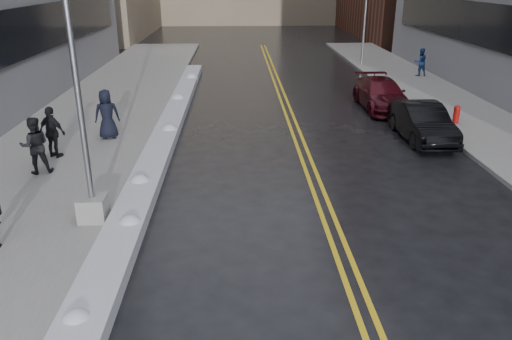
{
  "coord_description": "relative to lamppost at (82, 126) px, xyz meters",
  "views": [
    {
      "loc": [
        0.24,
        -9.05,
        5.75
      ],
      "look_at": [
        0.67,
        2.22,
        1.3
      ],
      "focal_mm": 35.0,
      "sensor_mm": 36.0,
      "label": 1
    }
  ],
  "objects": [
    {
      "name": "pedestrian_b",
      "position": [
        -2.48,
        3.19,
        -1.52
      ],
      "size": [
        1.01,
        0.9,
        1.72
      ],
      "primitive_type": "imported",
      "rotation": [
        0.0,
        0.0,
        3.49
      ],
      "color": "black",
      "rests_on": "sidewalk_west"
    },
    {
      "name": "traffic_signal",
      "position": [
        11.8,
        22.0,
        0.87
      ],
      "size": [
        0.16,
        0.2,
        6.0
      ],
      "color": "gray",
      "rests_on": "sidewalk_east"
    },
    {
      "name": "pedestrian_east",
      "position": [
        14.26,
        17.95,
        -1.59
      ],
      "size": [
        0.84,
        0.69,
        1.59
      ],
      "primitive_type": "imported",
      "rotation": [
        0.0,
        0.0,
        3.26
      ],
      "color": "navy",
      "rests_on": "sidewalk_east"
    },
    {
      "name": "lane_line_left",
      "position": [
        5.65,
        8.0,
        -2.53
      ],
      "size": [
        0.12,
        50.0,
        0.01
      ],
      "primitive_type": "cube",
      "color": "gold",
      "rests_on": "ground"
    },
    {
      "name": "snow_ridge",
      "position": [
        0.85,
        6.0,
        -2.36
      ],
      "size": [
        0.9,
        30.0,
        0.34
      ],
      "primitive_type": "cube",
      "color": "silver",
      "rests_on": "ground"
    },
    {
      "name": "car_maroon",
      "position": [
        10.07,
        11.0,
        -1.87
      ],
      "size": [
        1.89,
        4.58,
        1.33
      ],
      "primitive_type": "imported",
      "rotation": [
        0.0,
        0.0,
        0.01
      ],
      "color": "#3D0912",
      "rests_on": "ground"
    },
    {
      "name": "pedestrian_d",
      "position": [
        -2.44,
        4.56,
        -1.54
      ],
      "size": [
        1.07,
        0.78,
        1.69
      ],
      "primitive_type": "imported",
      "rotation": [
        0.0,
        0.0,
        2.72
      ],
      "color": "black",
      "rests_on": "sidewalk_west"
    },
    {
      "name": "fire_hydrant",
      "position": [
        12.3,
        8.0,
        -1.98
      ],
      "size": [
        0.26,
        0.26,
        0.73
      ],
      "color": "maroon",
      "rests_on": "sidewalk_east"
    },
    {
      "name": "ground",
      "position": [
        3.3,
        -2.0,
        -2.53
      ],
      "size": [
        160.0,
        160.0,
        0.0
      ],
      "primitive_type": "plane",
      "color": "black",
      "rests_on": "ground"
    },
    {
      "name": "sidewalk_east",
      "position": [
        13.3,
        8.0,
        -2.46
      ],
      "size": [
        4.0,
        50.0,
        0.15
      ],
      "primitive_type": "cube",
      "color": "gray",
      "rests_on": "ground"
    },
    {
      "name": "lamppost",
      "position": [
        0.0,
        0.0,
        0.0
      ],
      "size": [
        0.65,
        0.65,
        7.62
      ],
      "color": "gray",
      "rests_on": "sidewalk_west"
    },
    {
      "name": "lane_line_right",
      "position": [
        5.95,
        8.0,
        -2.53
      ],
      "size": [
        0.12,
        50.0,
        0.01
      ],
      "primitive_type": "cube",
      "color": "gold",
      "rests_on": "ground"
    },
    {
      "name": "car_black",
      "position": [
        10.31,
        6.37,
        -1.86
      ],
      "size": [
        1.45,
        4.1,
        1.35
      ],
      "primitive_type": "imported",
      "rotation": [
        0.0,
        0.0,
        0.01
      ],
      "color": "black",
      "rests_on": "ground"
    },
    {
      "name": "sidewalk_west",
      "position": [
        -2.45,
        8.0,
        -2.46
      ],
      "size": [
        5.5,
        50.0,
        0.15
      ],
      "primitive_type": "cube",
      "color": "gray",
      "rests_on": "ground"
    },
    {
      "name": "pedestrian_c",
      "position": [
        -1.17,
        6.54,
        -1.49
      ],
      "size": [
        0.99,
        0.78,
        1.79
      ],
      "primitive_type": "imported",
      "rotation": [
        0.0,
        0.0,
        3.41
      ],
      "color": "black",
      "rests_on": "sidewalk_west"
    }
  ]
}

